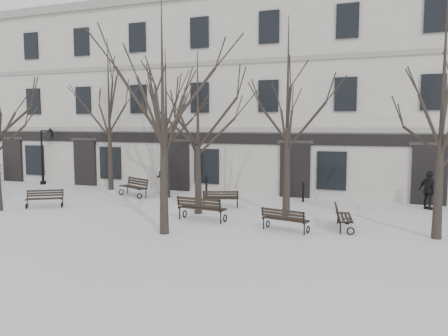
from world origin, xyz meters
The scene contains 19 objects.
ground centered at (0.00, 0.00, 0.00)m, with size 100.00×100.00×0.00m, color silver.
building centered at (0.00, 12.96, 5.52)m, with size 40.40×10.20×11.40m.
tree_1 centered at (0.40, 2.17, 4.34)m, with size 4.87×4.87×6.95m.
tree_2 centered at (0.68, -1.48, 5.06)m, with size 5.66×5.66×8.09m.
tree_3 centered at (9.69, 1.11, 5.15)m, with size 5.77×5.77×8.24m.
tree_4 centered at (-7.37, 6.89, 5.54)m, with size 6.20×6.20×8.86m.
tree_5 centered at (-2.93, 5.60, 4.88)m, with size 5.46×5.46×7.81m.
tree_6 centered at (4.08, 3.09, 5.21)m, with size 5.83×5.83×8.33m.
bench_0 centered at (-6.93, 0.99, 0.45)m, with size 1.67×1.36×0.82m.
bench_1 centered at (1.11, 0.86, 0.54)m, with size 2.03×0.91×1.00m.
bench_2 centered at (4.63, 0.30, 0.47)m, with size 1.78×0.98×0.86m.
bench_3 centered at (-4.72, 5.24, 0.54)m, with size 2.06×1.52×1.00m.
bench_4 centered at (0.83, 3.79, 0.45)m, with size 1.74×1.13×0.83m.
bench_5 centered at (6.56, 1.40, 0.48)m, with size 0.90×1.84×0.89m.
lamp_post centered at (-12.65, 7.34, 2.11)m, with size 1.14×0.42×3.65m.
bollard_a centered at (-1.15, 6.82, 0.57)m, with size 0.14×0.14×1.07m.
bollard_b centered at (4.17, 6.67, 0.54)m, with size 0.13×0.13×1.00m.
pedestrian_b centered at (-3.79, 6.81, 0.00)m, with size 0.85×0.66×1.75m, color black.
pedestrian_c centered at (9.91, 6.66, 0.00)m, with size 1.04×0.43×1.77m, color black.
Camera 1 is at (7.95, -15.03, 3.85)m, focal length 35.00 mm.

